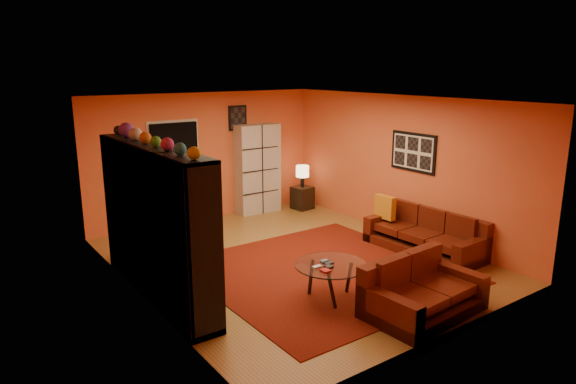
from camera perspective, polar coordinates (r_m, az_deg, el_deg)
floor at (r=8.51m, az=0.44°, el=-7.56°), size 6.00×6.00×0.00m
ceiling at (r=7.95m, az=0.47°, el=10.19°), size 6.00×6.00×0.00m
wall_back at (r=10.66m, az=-9.08°, el=3.89°), size 6.00×0.00×6.00m
wall_front at (r=6.05m, az=17.43°, el=-4.15°), size 6.00×0.00×6.00m
wall_left at (r=7.01m, az=-16.34°, el=-1.66°), size 0.00×6.00×6.00m
wall_right at (r=9.78m, az=12.41°, el=2.86°), size 0.00×6.00×6.00m
rug at (r=8.06m, az=3.98°, el=-8.82°), size 3.60×3.60×0.01m
doorway at (r=10.39m, az=-12.38°, el=1.92°), size 0.95×0.10×2.04m
wall_art_right at (r=9.52m, az=13.75°, el=4.33°), size 0.03×1.00×0.70m
wall_art_back at (r=10.89m, az=-5.63°, el=8.19°), size 0.42×0.03×0.52m
entertainment_unit at (r=7.15m, az=-14.50°, el=-3.33°), size 0.45×3.00×2.10m
tv at (r=7.24m, az=-14.32°, el=-3.49°), size 0.98×0.13×0.56m
sofa at (r=9.13m, az=15.16°, el=-4.64°), size 0.90×2.07×0.85m
loveseat at (r=6.94m, az=14.30°, el=-10.58°), size 1.61×1.02×0.85m
throw_pillow at (r=9.42m, az=10.73°, el=-1.65°), size 0.12×0.42×0.42m
coffee_table at (r=7.03m, az=4.78°, el=-8.39°), size 0.99×0.99×0.49m
storage_cabinet at (r=11.08m, az=-3.44°, el=2.60°), size 0.97×0.45×1.91m
bowl_chair at (r=9.02m, az=-12.12°, el=-4.58°), size 0.69×0.69×0.56m
side_table at (r=11.44m, az=1.60°, el=-0.65°), size 0.44×0.44×0.50m
table_lamp at (r=11.31m, az=1.62°, el=2.24°), size 0.29×0.29×0.48m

